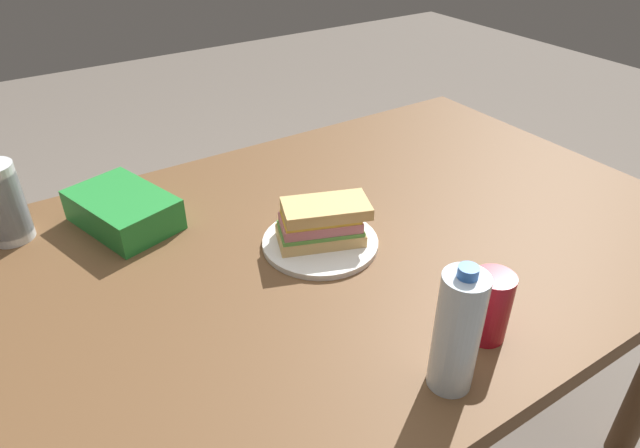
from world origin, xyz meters
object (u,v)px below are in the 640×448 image
sandwich (322,222)px  chip_bag (123,210)px  soda_can_red (490,307)px  dining_table (350,268)px  water_bottle_tall (457,332)px  paper_plate (320,242)px  plastic_cup_stack (2,203)px

sandwich → chip_bag: bearing=136.8°
soda_can_red → chip_bag: (-0.39, 0.66, -0.03)m
dining_table → sandwich: 0.16m
water_bottle_tall → sandwich: bearing=84.7°
dining_table → soda_can_red: soda_can_red is taller
soda_can_red → water_bottle_tall: size_ratio=0.57×
dining_table → paper_plate: bearing=179.2°
dining_table → water_bottle_tall: water_bottle_tall is taller
sandwich → dining_table: bearing=-1.2°
paper_plate → chip_bag: chip_bag is taller
plastic_cup_stack → dining_table: bearing=-31.7°
sandwich → soda_can_red: 0.37m
paper_plate → water_bottle_tall: (-0.03, -0.40, 0.10)m
water_bottle_tall → plastic_cup_stack: water_bottle_tall is taller
paper_plate → chip_bag: bearing=136.3°
dining_table → water_bottle_tall: bearing=-105.2°
chip_bag → plastic_cup_stack: size_ratio=1.38×
dining_table → sandwich: (-0.07, 0.00, 0.14)m
chip_bag → water_bottle_tall: water_bottle_tall is taller
soda_can_red → plastic_cup_stack: 0.95m
paper_plate → dining_table: bearing=-0.8°
dining_table → chip_bag: chip_bag is taller
dining_table → paper_plate: paper_plate is taller
paper_plate → sandwich: bearing=5.9°
sandwich → water_bottle_tall: water_bottle_tall is taller
chip_bag → sandwich: bearing=-149.7°
soda_can_red → plastic_cup_stack: size_ratio=0.73×
water_bottle_tall → plastic_cup_stack: (-0.48, 0.77, -0.02)m
paper_plate → plastic_cup_stack: size_ratio=1.41×
soda_can_red → water_bottle_tall: bearing=-161.0°
sandwich → water_bottle_tall: 0.41m
dining_table → soda_can_red: 0.39m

